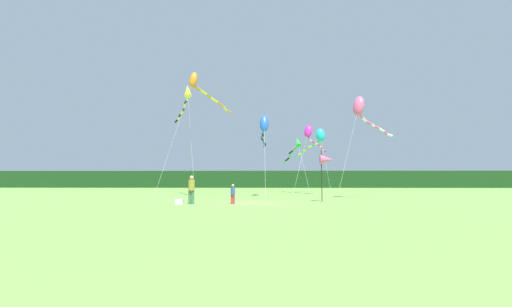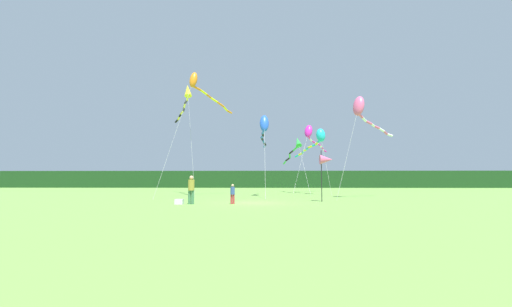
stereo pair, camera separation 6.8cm
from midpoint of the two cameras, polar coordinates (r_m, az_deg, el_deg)
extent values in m
plane|color=#6B9E42|center=(21.94, -0.32, -8.65)|extent=(120.00, 120.00, 0.00)
cube|color=#193D19|center=(66.88, 0.89, -4.54)|extent=(108.00, 2.01, 3.45)
cylinder|color=#3F724C|center=(21.14, -11.48, -7.53)|extent=(0.18, 0.18, 0.86)
cylinder|color=#3F724C|center=(21.10, -10.95, -7.55)|extent=(0.18, 0.18, 0.86)
cylinder|color=olive|center=(21.10, -11.18, -5.44)|extent=(0.40, 0.40, 0.68)
sphere|color=tan|center=(21.09, -11.16, -4.17)|extent=(0.25, 0.25, 0.25)
cylinder|color=#B23338|center=(20.94, -4.23, -8.00)|extent=(0.13, 0.13, 0.61)
cylinder|color=#B23338|center=(20.93, -3.85, -8.00)|extent=(0.13, 0.13, 0.61)
cylinder|color=#334C8C|center=(20.91, -4.03, -6.52)|extent=(0.28, 0.28, 0.48)
sphere|color=tan|center=(20.90, -4.03, -5.62)|extent=(0.18, 0.18, 0.18)
cube|color=silver|center=(21.17, -13.21, -8.23)|extent=(0.50, 0.43, 0.32)
cylinder|color=black|center=(23.56, 11.49, -3.87)|extent=(0.06, 0.06, 3.63)
cone|color=#E5598C|center=(23.67, 12.28, -1.04)|extent=(0.90, 0.70, 0.70)
cylinder|color=#B2B2B2|center=(26.92, 15.92, 0.47)|extent=(2.46, 2.04, 7.72)
ellipsoid|color=#E5598C|center=(28.79, 17.61, 7.95)|extent=(1.50, 1.48, 1.87)
cylinder|color=#E5598C|center=(28.91, 17.93, 6.30)|extent=(0.62, 0.65, 0.39)
cylinder|color=white|center=(29.44, 18.49, 5.70)|extent=(0.62, 0.66, 0.41)
cylinder|color=#E5598C|center=(29.92, 19.20, 5.15)|extent=(0.71, 0.50, 0.38)
cylinder|color=white|center=(30.42, 19.84, 4.73)|extent=(0.57, 0.66, 0.30)
cylinder|color=#E5598C|center=(30.94, 20.42, 4.36)|extent=(0.69, 0.53, 0.34)
cylinder|color=white|center=(31.41, 21.18, 3.92)|extent=(0.71, 0.54, 0.41)
cylinder|color=#E5598C|center=(31.93, 21.78, 3.43)|extent=(0.63, 0.65, 0.39)
cylinder|color=white|center=(32.43, 22.40, 3.04)|extent=(0.70, 0.48, 0.32)
cylinder|color=#B2B2B2|center=(27.92, 1.63, -0.84)|extent=(0.11, 4.13, 6.80)
ellipsoid|color=blue|center=(30.38, 1.52, 5.30)|extent=(0.86, 1.24, 1.84)
cylinder|color=blue|center=(30.56, 1.37, 3.79)|extent=(0.38, 0.71, 0.35)
cylinder|color=black|center=(31.16, 1.26, 3.35)|extent=(0.25, 0.69, 0.33)
cylinder|color=blue|center=(31.76, 1.16, 2.98)|extent=(0.37, 0.70, 0.30)
cylinder|color=black|center=(32.36, 1.12, 2.60)|extent=(0.32, 0.71, 0.35)
cylinder|color=blue|center=(32.96, 1.35, 2.17)|extent=(0.35, 0.72, 0.38)
cylinder|color=black|center=(33.55, 1.60, 1.73)|extent=(0.35, 0.72, 0.37)
cylinder|color=blue|center=(34.15, 1.60, 1.35)|extent=(0.34, 0.71, 0.34)
cylinder|color=#B2B2B2|center=(37.07, 7.99, -1.28)|extent=(2.34, 4.40, 7.42)
ellipsoid|color=#E026B2|center=(39.76, 9.23, 3.88)|extent=(1.42, 1.57, 1.80)
cylinder|color=#E026B2|center=(40.00, 9.32, 2.77)|extent=(0.41, 0.77, 0.34)
cylinder|color=white|center=(40.65, 9.59, 2.39)|extent=(0.56, 0.76, 0.41)
cylinder|color=#E026B2|center=(41.24, 10.05, 2.03)|extent=(0.64, 0.69, 0.36)
cylinder|color=white|center=(41.82, 10.56, 1.78)|extent=(0.62, 0.69, 0.28)
cylinder|color=#E026B2|center=(42.42, 11.01, 1.55)|extent=(0.58, 0.72, 0.32)
cylinder|color=white|center=(43.07, 11.31, 1.26)|extent=(0.46, 0.77, 0.36)
cylinder|color=#E026B2|center=(43.73, 11.55, 0.97)|extent=(0.53, 0.75, 0.35)
cylinder|color=white|center=(44.40, 11.73, 0.71)|extent=(0.38, 0.76, 0.33)
cylinder|color=#E026B2|center=(45.03, 12.00, 0.46)|extent=(0.65, 0.69, 0.35)
cylinder|color=#B2B2B2|center=(34.00, 12.24, -1.87)|extent=(0.71, 1.76, 6.27)
ellipsoid|color=#1EB7CC|center=(35.08, 11.33, 3.17)|extent=(1.33, 1.43, 1.57)
cylinder|color=#1EB7CC|center=(35.31, 11.11, 2.12)|extent=(0.38, 0.73, 0.28)
cylinder|color=yellow|center=(35.90, 10.68, 1.78)|extent=(0.35, 0.75, 0.38)
cylinder|color=#1EB7CC|center=(36.48, 10.20, 1.45)|extent=(0.47, 0.73, 0.30)
cylinder|color=yellow|center=(37.00, 9.57, 1.18)|extent=(0.57, 0.70, 0.32)
cylinder|color=#1EB7CC|center=(37.55, 9.05, 0.86)|extent=(0.34, 0.75, 0.37)
cylinder|color=yellow|center=(38.16, 8.67, 0.58)|extent=(0.41, 0.73, 0.28)
cylinder|color=#1EB7CC|center=(38.77, 8.31, 0.28)|extent=(0.32, 0.76, 0.40)
cylinder|color=yellow|center=(39.34, 7.87, -0.08)|extent=(0.56, 0.72, 0.36)
cylinder|color=#1EB7CC|center=(39.85, 7.25, -0.42)|extent=(0.57, 0.72, 0.41)
cylinder|color=#B2B2B2|center=(32.74, -11.25, 2.33)|extent=(1.67, 3.45, 10.96)
cone|color=yellow|center=(35.63, -11.80, 10.75)|extent=(1.20, 1.38, 1.52)
cylinder|color=yellow|center=(35.85, -11.87, 9.54)|extent=(0.46, 0.89, 0.47)
cylinder|color=black|center=(36.57, -12.10, 8.88)|extent=(0.58, 0.85, 0.39)
cylinder|color=yellow|center=(37.29, -12.35, 8.25)|extent=(0.50, 0.89, 0.46)
cylinder|color=black|center=(38.02, -12.48, 7.62)|extent=(0.46, 0.88, 0.42)
cylinder|color=yellow|center=(38.75, -12.74, 7.07)|extent=(0.65, 0.82, 0.40)
cylinder|color=black|center=(39.47, -13.09, 6.56)|extent=(0.58, 0.85, 0.39)
cylinder|color=yellow|center=(40.21, -13.33, 6.07)|extent=(0.54, 0.86, 0.39)
cylinder|color=black|center=(40.93, -13.66, 5.58)|extent=(0.69, 0.81, 0.42)
cylinder|color=#B2B2B2|center=(28.97, -13.95, 3.25)|extent=(2.20, 4.01, 10.91)
ellipsoid|color=orange|center=(31.79, -10.84, 12.56)|extent=(1.12, 1.23, 1.67)
cylinder|color=orange|center=(31.90, -10.26, 11.20)|extent=(0.69, 0.89, 0.33)
cylinder|color=yellow|center=(32.50, -9.14, 10.57)|extent=(0.65, 0.93, 0.41)
cylinder|color=orange|center=(33.19, -8.26, 9.95)|extent=(0.46, 0.95, 0.31)
cylinder|color=yellow|center=(33.83, -7.33, 9.31)|extent=(0.76, 0.88, 0.47)
cylinder|color=orange|center=(34.38, -6.22, 8.59)|extent=(0.75, 0.90, 0.49)
cylinder|color=yellow|center=(35.04, -5.38, 7.87)|extent=(0.47, 0.98, 0.44)
cylinder|color=orange|center=(35.79, -4.68, 7.31)|extent=(0.60, 0.93, 0.31)
cylinder|color=#B2B2B2|center=(36.32, 8.44, -2.24)|extent=(0.75, 5.01, 6.11)
cone|color=green|center=(38.99, 7.41, 2.07)|extent=(0.90, 1.49, 1.49)
cylinder|color=green|center=(39.51, 7.02, 0.90)|extent=(0.64, 1.37, 0.59)
cylinder|color=black|center=(40.69, 6.29, 0.26)|extent=(0.58, 1.36, 0.46)
cylinder|color=green|center=(41.93, 5.98, -0.36)|extent=(0.34, 1.40, 0.62)
cylinder|color=black|center=(43.17, 5.66, -0.99)|extent=(0.63, 1.36, 0.52)
cylinder|color=green|center=(44.40, 5.13, -1.54)|extent=(0.43, 1.39, 0.54)
camera|label=1|loc=(0.03, -89.93, -0.01)|focal=22.83mm
camera|label=2|loc=(0.03, 90.07, 0.01)|focal=22.83mm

